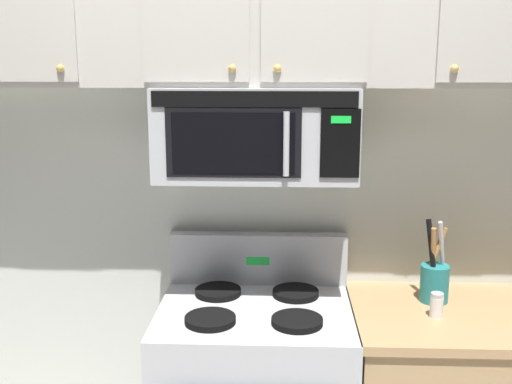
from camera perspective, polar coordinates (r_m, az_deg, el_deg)
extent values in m
cube|color=silver|center=(2.70, 0.28, 1.35)|extent=(5.20, 0.10, 2.70)
cube|color=#B7BABF|center=(2.70, 0.20, -6.09)|extent=(0.76, 0.07, 0.22)
cube|color=#19D83F|center=(2.67, 0.17, -6.34)|extent=(0.10, 0.00, 0.04)
cylinder|color=black|center=(2.35, -4.21, -11.56)|extent=(0.19, 0.19, 0.02)
cylinder|color=black|center=(2.34, 3.78, -11.70)|extent=(0.19, 0.19, 0.02)
cylinder|color=black|center=(2.61, -3.49, -9.08)|extent=(0.19, 0.19, 0.02)
cylinder|color=black|center=(2.60, 3.64, -9.19)|extent=(0.19, 0.19, 0.02)
cube|color=#B7BABF|center=(2.42, 0.06, 5.49)|extent=(0.76, 0.39, 0.35)
cube|color=black|center=(2.21, -0.16, 8.49)|extent=(0.73, 0.01, 0.06)
cube|color=black|center=(2.23, -2.09, 4.51)|extent=(0.49, 0.01, 0.25)
cube|color=black|center=(2.23, -2.10, 4.51)|extent=(0.44, 0.01, 0.22)
cube|color=black|center=(2.23, 7.71, 4.42)|extent=(0.14, 0.01, 0.25)
cube|color=#19D83F|center=(2.22, 7.78, 6.57)|extent=(0.07, 0.00, 0.03)
cylinder|color=#B7BABF|center=(2.20, 2.79, 4.39)|extent=(0.02, 0.02, 0.23)
cube|color=#BCB7AD|center=(2.44, 0.09, 16.14)|extent=(2.50, 0.33, 0.55)
cube|color=#BCB7AD|center=(2.45, -20.65, 15.36)|extent=(0.38, 0.01, 0.51)
sphere|color=tan|center=(2.38, -17.48, 10.74)|extent=(0.03, 0.03, 0.03)
cube|color=#BCB7AD|center=(2.29, -5.58, 16.34)|extent=(0.38, 0.01, 0.51)
sphere|color=tan|center=(2.25, -2.19, 11.23)|extent=(0.03, 0.03, 0.03)
cube|color=#BCB7AD|center=(2.27, 5.43, 16.37)|extent=(0.38, 0.01, 0.51)
sphere|color=tan|center=(2.25, 1.97, 11.23)|extent=(0.03, 0.03, 0.03)
cube|color=#BCB7AD|center=(2.38, 21.10, 15.44)|extent=(0.38, 0.01, 0.51)
sphere|color=tan|center=(2.32, 17.72, 10.70)|extent=(0.03, 0.03, 0.03)
cube|color=tan|center=(2.59, 19.16, -10.61)|extent=(0.93, 0.65, 0.03)
cylinder|color=teal|center=(2.61, 16.00, -8.04)|extent=(0.11, 0.11, 0.15)
cylinder|color=#BCBCC1|center=(2.58, 16.63, -5.20)|extent=(0.06, 0.08, 0.26)
cylinder|color=black|center=(2.57, 15.77, -5.27)|extent=(0.05, 0.09, 0.26)
cylinder|color=#A87A47|center=(2.58, 16.07, -5.56)|extent=(0.09, 0.02, 0.23)
cylinder|color=olive|center=(2.58, 15.91, -5.54)|extent=(0.04, 0.04, 0.23)
cylinder|color=white|center=(2.48, 16.17, -10.07)|extent=(0.05, 0.05, 0.08)
cylinder|color=#B7BABF|center=(2.46, 16.24, -9.04)|extent=(0.05, 0.05, 0.02)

